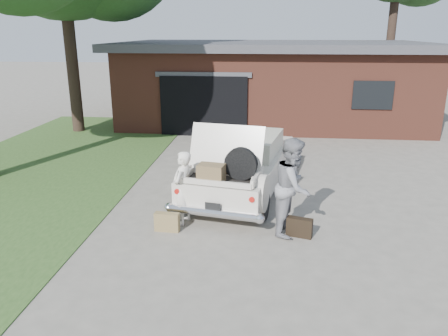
# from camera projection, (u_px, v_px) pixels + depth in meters

# --- Properties ---
(ground) EXTENTS (90.00, 90.00, 0.00)m
(ground) POSITION_uv_depth(u_px,v_px,m) (221.00, 230.00, 8.65)
(ground) COLOR gray
(ground) RESTS_ON ground
(grass_strip) EXTENTS (6.00, 16.00, 0.02)m
(grass_strip) POSITION_uv_depth(u_px,v_px,m) (34.00, 173.00, 12.02)
(grass_strip) COLOR #2D4C1E
(grass_strip) RESTS_ON ground
(house) EXTENTS (12.80, 7.80, 3.30)m
(house) POSITION_uv_depth(u_px,v_px,m) (272.00, 81.00, 18.92)
(house) COLOR brown
(house) RESTS_ON ground
(sedan) EXTENTS (2.69, 5.03, 1.91)m
(sedan) POSITION_uv_depth(u_px,v_px,m) (243.00, 163.00, 10.55)
(sedan) COLOR beige
(sedan) RESTS_ON ground
(woman_left) EXTENTS (0.47, 0.62, 1.51)m
(woman_left) POSITION_uv_depth(u_px,v_px,m) (183.00, 188.00, 8.76)
(woman_left) COLOR white
(woman_left) RESTS_ON ground
(woman_right) EXTENTS (0.92, 1.07, 1.89)m
(woman_right) POSITION_uv_depth(u_px,v_px,m) (293.00, 187.00, 8.29)
(woman_right) COLOR gray
(woman_right) RESTS_ON ground
(suitcase_left) EXTENTS (0.50, 0.19, 0.38)m
(suitcase_left) POSITION_uv_depth(u_px,v_px,m) (167.00, 222.00, 8.55)
(suitcase_left) COLOR #947D4B
(suitcase_left) RESTS_ON ground
(suitcase_right) EXTENTS (0.52, 0.28, 0.38)m
(suitcase_right) POSITION_uv_depth(u_px,v_px,m) (299.00, 227.00, 8.32)
(suitcase_right) COLOR black
(suitcase_right) RESTS_ON ground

